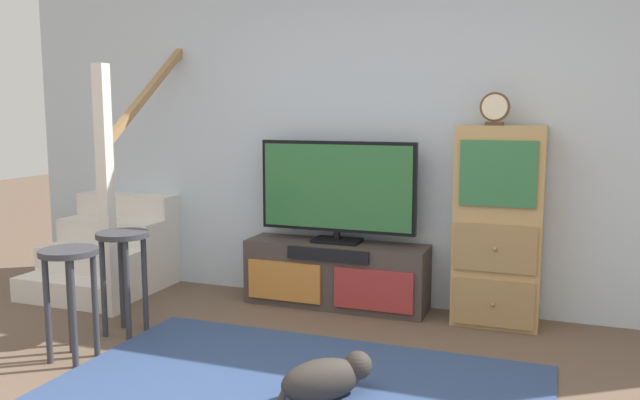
{
  "coord_description": "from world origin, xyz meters",
  "views": [
    {
      "loc": [
        1.27,
        -2.33,
        1.48
      ],
      "look_at": [
        -0.31,
        1.88,
        0.86
      ],
      "focal_mm": 36.42,
      "sensor_mm": 36.0,
      "label": 1
    }
  ],
  "objects_px": {
    "desk_clock": "(495,109)",
    "bar_stool_near": "(70,277)",
    "television": "(337,189)",
    "dog": "(327,378)",
    "bar_stool_far": "(123,258)",
    "side_cabinet": "(498,227)",
    "media_console": "(336,275)"
  },
  "relations": [
    {
      "from": "media_console",
      "to": "side_cabinet",
      "type": "xyz_separation_m",
      "value": [
        1.18,
        0.01,
        0.44
      ]
    },
    {
      "from": "bar_stool_near",
      "to": "media_console",
      "type": "bearing_deg",
      "value": 54.57
    },
    {
      "from": "side_cabinet",
      "to": "media_console",
      "type": "bearing_deg",
      "value": -179.51
    },
    {
      "from": "desk_clock",
      "to": "dog",
      "type": "relative_size",
      "value": 0.49
    },
    {
      "from": "television",
      "to": "bar_stool_far",
      "type": "bearing_deg",
      "value": -135.26
    },
    {
      "from": "side_cabinet",
      "to": "television",
      "type": "bearing_deg",
      "value": 179.34
    },
    {
      "from": "desk_clock",
      "to": "bar_stool_near",
      "type": "xyz_separation_m",
      "value": [
        -2.24,
        -1.56,
        -0.98
      ]
    },
    {
      "from": "media_console",
      "to": "bar_stool_near",
      "type": "relative_size",
      "value": 2.06
    },
    {
      "from": "television",
      "to": "bar_stool_far",
      "type": "xyz_separation_m",
      "value": [
        -1.11,
        -1.1,
        -0.38
      ]
    },
    {
      "from": "bar_stool_near",
      "to": "television",
      "type": "bearing_deg",
      "value": 54.98
    },
    {
      "from": "media_console",
      "to": "dog",
      "type": "distance_m",
      "value": 1.63
    },
    {
      "from": "bar_stool_near",
      "to": "bar_stool_far",
      "type": "height_order",
      "value": "bar_stool_far"
    },
    {
      "from": "television",
      "to": "dog",
      "type": "distance_m",
      "value": 1.82
    },
    {
      "from": "media_console",
      "to": "bar_stool_far",
      "type": "height_order",
      "value": "bar_stool_far"
    },
    {
      "from": "desk_clock",
      "to": "bar_stool_far",
      "type": "relative_size",
      "value": 0.32
    },
    {
      "from": "television",
      "to": "desk_clock",
      "type": "relative_size",
      "value": 5.45
    },
    {
      "from": "television",
      "to": "side_cabinet",
      "type": "bearing_deg",
      "value": -0.66
    },
    {
      "from": "television",
      "to": "bar_stool_far",
      "type": "distance_m",
      "value": 1.61
    },
    {
      "from": "side_cabinet",
      "to": "dog",
      "type": "height_order",
      "value": "side_cabinet"
    },
    {
      "from": "television",
      "to": "dog",
      "type": "bearing_deg",
      "value": -72.7
    },
    {
      "from": "media_console",
      "to": "desk_clock",
      "type": "distance_m",
      "value": 1.68
    },
    {
      "from": "media_console",
      "to": "dog",
      "type": "bearing_deg",
      "value": -72.45
    },
    {
      "from": "side_cabinet",
      "to": "bar_stool_far",
      "type": "relative_size",
      "value": 2.0
    },
    {
      "from": "television",
      "to": "bar_stool_near",
      "type": "distance_m",
      "value": 1.98
    },
    {
      "from": "television",
      "to": "desk_clock",
      "type": "height_order",
      "value": "desk_clock"
    },
    {
      "from": "television",
      "to": "side_cabinet",
      "type": "xyz_separation_m",
      "value": [
        1.18,
        -0.01,
        -0.21
      ]
    },
    {
      "from": "side_cabinet",
      "to": "bar_stool_near",
      "type": "relative_size",
      "value": 2.04
    },
    {
      "from": "media_console",
      "to": "television",
      "type": "relative_size",
      "value": 1.15
    },
    {
      "from": "side_cabinet",
      "to": "bar_stool_near",
      "type": "xyz_separation_m",
      "value": [
        -2.29,
        -1.57,
        -0.18
      ]
    },
    {
      "from": "media_console",
      "to": "bar_stool_near",
      "type": "xyz_separation_m",
      "value": [
        -1.11,
        -1.56,
        0.26
      ]
    },
    {
      "from": "desk_clock",
      "to": "bar_stool_far",
      "type": "bearing_deg",
      "value": -154.44
    },
    {
      "from": "bar_stool_near",
      "to": "bar_stool_far",
      "type": "bearing_deg",
      "value": 89.44
    }
  ]
}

